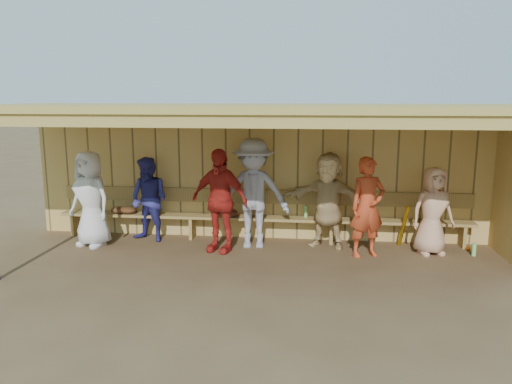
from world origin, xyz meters
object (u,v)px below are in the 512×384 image
at_px(player_d, 219,201).
at_px(player_g, 367,207).
at_px(player_c, 149,200).
at_px(player_f, 328,200).
at_px(player_b, 90,199).
at_px(player_e, 253,194).
at_px(bench, 261,212).
at_px(player_h, 433,211).

bearing_deg(player_d, player_g, 18.30).
height_order(player_c, player_f, player_f).
distance_m(player_b, player_f, 4.18).
height_order(player_b, player_d, player_d).
relative_size(player_e, player_f, 1.14).
distance_m(player_c, player_g, 3.89).
distance_m(player_c, bench, 2.05).
distance_m(player_d, bench, 1.05).
bearing_deg(player_d, bench, 68.65).
height_order(player_f, player_h, player_f).
bearing_deg(bench, player_e, -99.97).
xyz_separation_m(player_c, player_h, (4.97, -0.21, -0.03)).
height_order(player_e, bench, player_e).
bearing_deg(player_b, player_h, 22.43).
height_order(player_f, bench, player_f).
distance_m(player_b, player_d, 2.32).
bearing_deg(player_g, player_e, 148.68).
bearing_deg(bench, player_b, -166.47).
bearing_deg(player_g, player_c, 150.93).
distance_m(player_b, player_c, 1.02).
relative_size(player_b, player_f, 1.01).
height_order(player_c, bench, player_c).
height_order(player_c, player_g, player_g).
bearing_deg(player_g, player_h, -9.88).
bearing_deg(player_b, player_g, 19.95).
bearing_deg(player_e, player_c, 170.33).
bearing_deg(player_h, player_b, 165.86).
bearing_deg(player_f, player_b, -156.55).
distance_m(player_g, bench, 2.02).
xyz_separation_m(player_g, player_h, (1.10, 0.24, -0.09)).
height_order(player_f, player_g, player_f).
xyz_separation_m(player_e, bench, (0.08, 0.46, -0.43)).
bearing_deg(bench, player_f, -14.13).
height_order(player_h, bench, player_h).
relative_size(player_d, player_h, 1.19).
bearing_deg(player_h, player_f, 157.05).
xyz_separation_m(player_f, player_g, (0.63, -0.45, -0.01)).
distance_m(player_b, player_h, 5.90).
height_order(player_e, player_h, player_e).
xyz_separation_m(player_c, bench, (2.02, 0.31, -0.25)).
xyz_separation_m(player_c, player_d, (1.39, -0.46, 0.11)).
height_order(player_b, bench, player_b).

